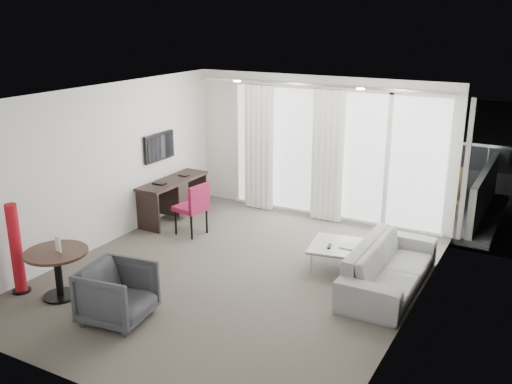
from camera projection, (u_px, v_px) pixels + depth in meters
The scene contains 28 objects.
floor at pixel (236, 274), 8.33m from camera, with size 5.00×6.00×0.00m, color #524D44.
ceiling at pixel (234, 96), 7.55m from camera, with size 5.00×6.00×0.00m, color white.
wall_left at pixel (101, 167), 9.08m from camera, with size 0.00×6.00×2.60m, color silver.
wall_right at pixel (416, 219), 6.79m from camera, with size 0.00×6.00×2.60m, color silver.
wall_front at pixel (75, 271), 5.43m from camera, with size 5.00×0.00×2.60m, color silver.
window_panel at pixel (334, 155), 10.33m from camera, with size 4.00×0.02×2.38m, color white, non-canonical shape.
window_frame at pixel (333, 155), 10.32m from camera, with size 4.10×0.06×2.44m, color white, non-canonical shape.
curtain_left at pixel (259, 148), 10.85m from camera, with size 0.60×0.20×2.38m, color white, non-canonical shape.
curtain_right at pixel (328, 156), 10.21m from camera, with size 0.60×0.20×2.38m, color white, non-canonical shape.
curtain_track at pixel (317, 85), 9.95m from camera, with size 4.80×0.04×0.04m, color #B2B2B7, non-canonical shape.
downlight_a at pixel (237, 81), 9.30m from camera, with size 0.12×0.12×0.02m, color #FFE0B2.
downlight_b at pixel (361, 89), 8.34m from camera, with size 0.12×0.12×0.02m, color #FFE0B2.
desk at pixel (174, 199), 10.50m from camera, with size 0.50×1.59×0.75m, color black, non-canonical shape.
tv at pixel (159, 147), 10.26m from camera, with size 0.05×0.80×0.50m, color black, non-canonical shape.
desk_chair at pixel (191, 209), 9.74m from camera, with size 0.50×0.47×0.92m, color maroon, non-canonical shape.
round_table at pixel (58, 274), 7.58m from camera, with size 0.83×0.83×0.66m, color #362219, non-canonical shape.
menu_card at pixel (58, 248), 7.45m from camera, with size 0.11×0.02×0.21m, color white, non-canonical shape.
red_lamp at pixel (16, 249), 7.63m from camera, with size 0.25×0.25×1.26m, color #A3101A.
tub_armchair at pixel (118, 293), 6.99m from camera, with size 0.77×0.79×0.72m, color #34343A.
coffee_table at pixel (339, 257), 8.48m from camera, with size 0.83×0.83×0.37m, color gray, non-canonical shape.
remote at pixel (329, 248), 8.37m from camera, with size 0.05×0.15×0.02m, color black, non-canonical shape.
magazine at pixel (349, 247), 8.38m from camera, with size 0.20×0.26×0.01m, color gray, non-canonical shape.
sofa at pixel (389, 266), 7.86m from camera, with size 2.16×0.84×0.63m, color gray.
terrace_slab at pixel (357, 198), 11.97m from camera, with size 5.60×3.00×0.12m, color #4D4D50.
rattan_chair_a at pixel (390, 180), 11.56m from camera, with size 0.56×0.56×0.82m, color brown, non-canonical shape.
rattan_chair_b at pixel (450, 189), 10.98m from camera, with size 0.56×0.56×0.82m, color brown, non-canonical shape.
rattan_table at pixel (415, 202), 10.77m from camera, with size 0.50×0.50×0.50m, color brown, non-canonical shape.
balustrade at pixel (380, 158), 13.02m from camera, with size 5.50×0.06×1.05m, color #B2B2B7, non-canonical shape.
Camera 1 is at (3.89, -6.51, 3.64)m, focal length 40.00 mm.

